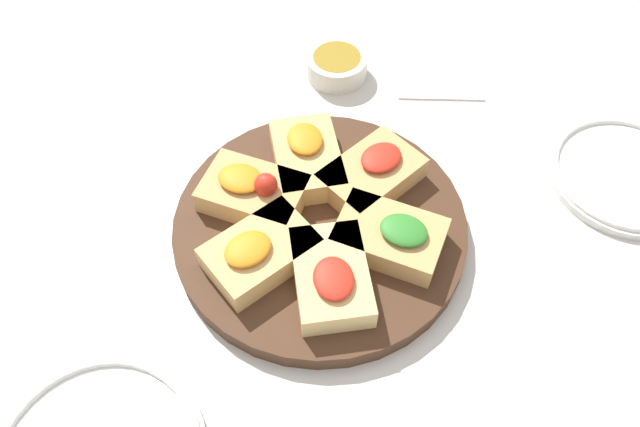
{
  "coord_description": "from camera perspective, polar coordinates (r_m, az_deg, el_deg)",
  "views": [
    {
      "loc": [
        -0.01,
        0.4,
        0.6
      ],
      "look_at": [
        0.0,
        0.0,
        0.04
      ],
      "focal_mm": 35.0,
      "sensor_mm": 36.0,
      "label": 1
    }
  ],
  "objects": [
    {
      "name": "focaccia_slice_4",
      "position": [
        0.67,
        6.45,
        -2.07
      ],
      "size": [
        0.13,
        0.11,
        0.04
      ],
      "color": "tan",
      "rests_on": "serving_board"
    },
    {
      "name": "ground_plane",
      "position": [
        0.72,
        -0.0,
        -1.78
      ],
      "size": [
        3.0,
        3.0,
        0.0
      ],
      "primitive_type": "plane",
      "color": "beige"
    },
    {
      "name": "napkin_stack",
      "position": [
        0.91,
        10.81,
        12.43
      ],
      "size": [
        0.12,
        0.1,
        0.01
      ],
      "primitive_type": "cube",
      "rotation": [
        0.0,
        0.0,
        -0.01
      ],
      "color": "white",
      "rests_on": "ground_plane"
    },
    {
      "name": "focaccia_slice_1",
      "position": [
        0.71,
        -6.12,
        2.02
      ],
      "size": [
        0.13,
        0.11,
        0.05
      ],
      "color": "tan",
      "rests_on": "serving_board"
    },
    {
      "name": "focaccia_slice_2",
      "position": [
        0.66,
        -5.54,
        -3.51
      ],
      "size": [
        0.13,
        0.13,
        0.04
      ],
      "color": "tan",
      "rests_on": "serving_board"
    },
    {
      "name": "focaccia_slice_0",
      "position": [
        0.74,
        -1.19,
        5.14
      ],
      "size": [
        0.1,
        0.13,
        0.04
      ],
      "color": "tan",
      "rests_on": "serving_board"
    },
    {
      "name": "plate_left",
      "position": [
        0.85,
        26.19,
        3.25
      ],
      "size": [
        0.19,
        0.19,
        0.02
      ],
      "color": "white",
      "rests_on": "ground_plane"
    },
    {
      "name": "focaccia_slice_3",
      "position": [
        0.64,
        1.04,
        -5.77
      ],
      "size": [
        0.09,
        0.12,
        0.04
      ],
      "color": "#DBB775",
      "rests_on": "serving_board"
    },
    {
      "name": "focaccia_slice_5",
      "position": [
        0.72,
        4.78,
        3.63
      ],
      "size": [
        0.13,
        0.13,
        0.04
      ],
      "color": "tan",
      "rests_on": "serving_board"
    },
    {
      "name": "serving_board",
      "position": [
        0.71,
        -0.0,
        -1.26
      ],
      "size": [
        0.33,
        0.33,
        0.02
      ],
      "primitive_type": "cylinder",
      "color": "#422819",
      "rests_on": "ground_plane"
    },
    {
      "name": "dipping_bowl",
      "position": [
        0.89,
        1.54,
        13.42
      ],
      "size": [
        0.08,
        0.08,
        0.03
      ],
      "color": "silver",
      "rests_on": "ground_plane"
    }
  ]
}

